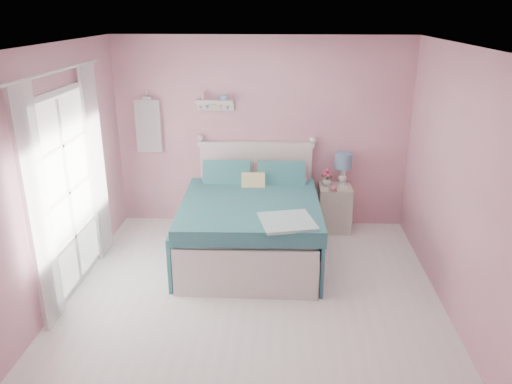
# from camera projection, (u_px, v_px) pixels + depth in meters

# --- Properties ---
(floor) EXTENTS (4.50, 4.50, 0.00)m
(floor) POSITION_uv_depth(u_px,v_px,m) (251.00, 307.00, 5.17)
(floor) COLOR white
(floor) RESTS_ON ground
(room_shell) EXTENTS (4.50, 4.50, 4.50)m
(room_shell) POSITION_uv_depth(u_px,v_px,m) (250.00, 161.00, 4.62)
(room_shell) COLOR #C17A8F
(room_shell) RESTS_ON floor
(bed) EXTENTS (1.69, 2.09, 1.20)m
(bed) POSITION_uv_depth(u_px,v_px,m) (251.00, 224.00, 6.17)
(bed) COLOR silver
(bed) RESTS_ON floor
(nightstand) EXTENTS (0.44, 0.43, 0.63)m
(nightstand) POSITION_uv_depth(u_px,v_px,m) (335.00, 208.00, 6.89)
(nightstand) COLOR beige
(nightstand) RESTS_ON floor
(table_lamp) EXTENTS (0.23, 0.23, 0.47)m
(table_lamp) POSITION_uv_depth(u_px,v_px,m) (343.00, 163.00, 6.70)
(table_lamp) COLOR white
(table_lamp) RESTS_ON nightstand
(vase) EXTENTS (0.16, 0.16, 0.13)m
(vase) POSITION_uv_depth(u_px,v_px,m) (327.00, 181.00, 6.80)
(vase) COLOR silver
(vase) RESTS_ON nightstand
(teacup) EXTENTS (0.14, 0.14, 0.09)m
(teacup) POSITION_uv_depth(u_px,v_px,m) (333.00, 188.00, 6.61)
(teacup) COLOR pink
(teacup) RESTS_ON nightstand
(roses) EXTENTS (0.14, 0.11, 0.12)m
(roses) POSITION_uv_depth(u_px,v_px,m) (327.00, 173.00, 6.76)
(roses) COLOR #E54E78
(roses) RESTS_ON vase
(wall_shelf) EXTENTS (0.50, 0.15, 0.25)m
(wall_shelf) POSITION_uv_depth(u_px,v_px,m) (215.00, 102.00, 6.65)
(wall_shelf) COLOR silver
(wall_shelf) RESTS_ON room_shell
(hanging_dress) EXTENTS (0.34, 0.03, 0.72)m
(hanging_dress) POSITION_uv_depth(u_px,v_px,m) (148.00, 126.00, 6.81)
(hanging_dress) COLOR white
(hanging_dress) RESTS_ON room_shell
(french_door) EXTENTS (0.04, 1.32, 2.16)m
(french_door) POSITION_uv_depth(u_px,v_px,m) (68.00, 193.00, 5.28)
(french_door) COLOR silver
(french_door) RESTS_ON floor
(curtain_near) EXTENTS (0.04, 0.40, 2.32)m
(curtain_near) POSITION_uv_depth(u_px,v_px,m) (38.00, 211.00, 4.54)
(curtain_near) COLOR white
(curtain_near) RESTS_ON floor
(curtain_far) EXTENTS (0.04, 0.40, 2.32)m
(curtain_far) POSITION_uv_depth(u_px,v_px,m) (96.00, 163.00, 5.94)
(curtain_far) COLOR white
(curtain_far) RESTS_ON floor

